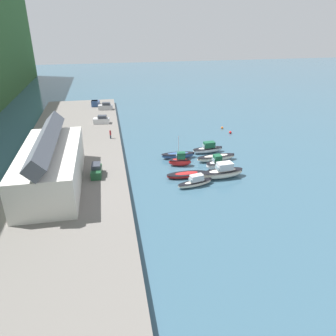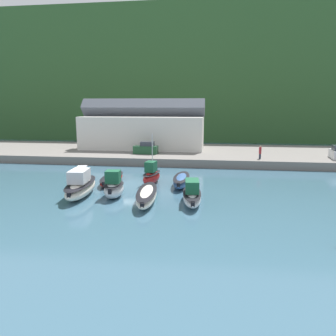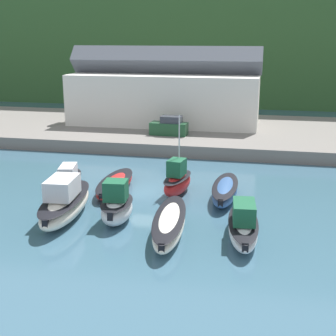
{
  "view_description": "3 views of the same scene",
  "coord_description": "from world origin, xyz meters",
  "px_view_note": "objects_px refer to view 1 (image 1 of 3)",
  "views": [
    {
      "loc": [
        -55.82,
        13.7,
        27.81
      ],
      "look_at": [
        -2.93,
        3.69,
        2.42
      ],
      "focal_mm": 35.0,
      "sensor_mm": 36.0,
      "label": 1
    },
    {
      "loc": [
        10.3,
        -39.71,
        9.98
      ],
      "look_at": [
        4.56,
        2.36,
        1.65
      ],
      "focal_mm": 35.0,
      "sensor_mm": 36.0,
      "label": 2
    },
    {
      "loc": [
        9.3,
        -34.86,
        12.29
      ],
      "look_at": [
        1.46,
        2.67,
        1.38
      ],
      "focal_mm": 50.0,
      "sensor_mm": 36.0,
      "label": 3
    }
  ],
  "objects_px": {
    "moored_boat_7": "(208,149)",
    "moored_boat_6": "(216,158)",
    "moored_boat_0": "(195,182)",
    "parked_car_0": "(96,171)",
    "parked_car_2": "(106,107)",
    "pickup_truck_0": "(95,103)",
    "mooring_buoy_1": "(230,132)",
    "moored_boat_3": "(178,155)",
    "moored_boat_5": "(216,164)",
    "moored_boat_1": "(186,175)",
    "moored_boat_4": "(223,172)",
    "person_on_quay": "(110,134)",
    "moored_boat_2": "(180,161)",
    "parked_car_1": "(102,120)",
    "mooring_buoy_0": "(222,128)"
  },
  "relations": [
    {
      "from": "moored_boat_1",
      "to": "pickup_truck_0",
      "type": "xyz_separation_m",
      "value": [
        51.97,
        17.24,
        1.64
      ]
    },
    {
      "from": "moored_boat_5",
      "to": "mooring_buoy_1",
      "type": "height_order",
      "value": "moored_boat_5"
    },
    {
      "from": "moored_boat_3",
      "to": "person_on_quay",
      "type": "distance_m",
      "value": 17.86
    },
    {
      "from": "moored_boat_1",
      "to": "mooring_buoy_1",
      "type": "bearing_deg",
      "value": -39.67
    },
    {
      "from": "moored_boat_7",
      "to": "pickup_truck_0",
      "type": "height_order",
      "value": "pickup_truck_0"
    },
    {
      "from": "moored_boat_7",
      "to": "parked_car_2",
      "type": "bearing_deg",
      "value": 25.85
    },
    {
      "from": "moored_boat_2",
      "to": "moored_boat_5",
      "type": "height_order",
      "value": "moored_boat_2"
    },
    {
      "from": "moored_boat_5",
      "to": "pickup_truck_0",
      "type": "distance_m",
      "value": 55.11
    },
    {
      "from": "moored_boat_6",
      "to": "person_on_quay",
      "type": "distance_m",
      "value": 25.55
    },
    {
      "from": "moored_boat_6",
      "to": "mooring_buoy_0",
      "type": "height_order",
      "value": "moored_boat_6"
    },
    {
      "from": "moored_boat_2",
      "to": "parked_car_1",
      "type": "xyz_separation_m",
      "value": [
        27.46,
        15.3,
        1.15
      ]
    },
    {
      "from": "moored_boat_0",
      "to": "moored_boat_1",
      "type": "relative_size",
      "value": 0.89
    },
    {
      "from": "mooring_buoy_1",
      "to": "parked_car_0",
      "type": "bearing_deg",
      "value": 121.91
    },
    {
      "from": "moored_boat_0",
      "to": "parked_car_0",
      "type": "distance_m",
      "value": 17.89
    },
    {
      "from": "moored_boat_1",
      "to": "pickup_truck_0",
      "type": "height_order",
      "value": "pickup_truck_0"
    },
    {
      "from": "parked_car_2",
      "to": "moored_boat_5",
      "type": "bearing_deg",
      "value": -149.12
    },
    {
      "from": "moored_boat_6",
      "to": "mooring_buoy_0",
      "type": "xyz_separation_m",
      "value": [
        19.82,
        -8.31,
        -0.4
      ]
    },
    {
      "from": "moored_boat_7",
      "to": "moored_boat_6",
      "type": "bearing_deg",
      "value": 179.06
    },
    {
      "from": "moored_boat_2",
      "to": "moored_boat_6",
      "type": "bearing_deg",
      "value": -73.88
    },
    {
      "from": "moored_boat_5",
      "to": "mooring_buoy_1",
      "type": "bearing_deg",
      "value": -33.05
    },
    {
      "from": "parked_car_2",
      "to": "moored_boat_2",
      "type": "bearing_deg",
      "value": -155.37
    },
    {
      "from": "mooring_buoy_0",
      "to": "moored_boat_7",
      "type": "bearing_deg",
      "value": 150.32
    },
    {
      "from": "moored_boat_3",
      "to": "parked_car_0",
      "type": "bearing_deg",
      "value": 115.57
    },
    {
      "from": "moored_boat_6",
      "to": "parked_car_2",
      "type": "distance_m",
      "value": 46.06
    },
    {
      "from": "moored_boat_3",
      "to": "moored_boat_7",
      "type": "relative_size",
      "value": 1.02
    },
    {
      "from": "parked_car_2",
      "to": "mooring_buoy_1",
      "type": "height_order",
      "value": "parked_car_2"
    },
    {
      "from": "pickup_truck_0",
      "to": "mooring_buoy_1",
      "type": "height_order",
      "value": "pickup_truck_0"
    },
    {
      "from": "moored_boat_6",
      "to": "parked_car_0",
      "type": "relative_size",
      "value": 2.0
    },
    {
      "from": "moored_boat_6",
      "to": "person_on_quay",
      "type": "height_order",
      "value": "person_on_quay"
    },
    {
      "from": "moored_boat_4",
      "to": "parked_car_1",
      "type": "distance_m",
      "value": 40.59
    },
    {
      "from": "moored_boat_4",
      "to": "mooring_buoy_1",
      "type": "height_order",
      "value": "moored_boat_4"
    },
    {
      "from": "moored_boat_0",
      "to": "moored_boat_4",
      "type": "xyz_separation_m",
      "value": [
        2.25,
        -5.86,
        0.37
      ]
    },
    {
      "from": "moored_boat_3",
      "to": "parked_car_2",
      "type": "xyz_separation_m",
      "value": [
        37.61,
        14.43,
        1.57
      ]
    },
    {
      "from": "moored_boat_0",
      "to": "moored_boat_6",
      "type": "xyz_separation_m",
      "value": [
        9.9,
        -7.11,
        -0.04
      ]
    },
    {
      "from": "parked_car_1",
      "to": "parked_car_2",
      "type": "distance_m",
      "value": 14.06
    },
    {
      "from": "moored_boat_7",
      "to": "pickup_truck_0",
      "type": "xyz_separation_m",
      "value": [
        41.16,
        24.7,
        1.25
      ]
    },
    {
      "from": "pickup_truck_0",
      "to": "moored_boat_2",
      "type": "bearing_deg",
      "value": 118.15
    },
    {
      "from": "person_on_quay",
      "to": "moored_boat_2",
      "type": "bearing_deg",
      "value": -138.63
    },
    {
      "from": "moored_boat_0",
      "to": "moored_boat_1",
      "type": "bearing_deg",
      "value": -2.39
    },
    {
      "from": "moored_boat_1",
      "to": "moored_boat_0",
      "type": "bearing_deg",
      "value": -171.43
    },
    {
      "from": "parked_car_0",
      "to": "person_on_quay",
      "type": "bearing_deg",
      "value": -95.93
    },
    {
      "from": "moored_boat_1",
      "to": "parked_car_0",
      "type": "distance_m",
      "value": 16.58
    },
    {
      "from": "parked_car_0",
      "to": "parked_car_2",
      "type": "distance_m",
      "value": 45.55
    },
    {
      "from": "moored_boat_7",
      "to": "person_on_quay",
      "type": "height_order",
      "value": "person_on_quay"
    },
    {
      "from": "moored_boat_5",
      "to": "moored_boat_7",
      "type": "relative_size",
      "value": 0.61
    },
    {
      "from": "mooring_buoy_1",
      "to": "moored_boat_5",
      "type": "bearing_deg",
      "value": 152.28
    },
    {
      "from": "moored_boat_0",
      "to": "parked_car_0",
      "type": "height_order",
      "value": "parked_car_0"
    },
    {
      "from": "moored_boat_0",
      "to": "mooring_buoy_1",
      "type": "distance_m",
      "value": 30.34
    },
    {
      "from": "moored_boat_4",
      "to": "moored_boat_1",
      "type": "bearing_deg",
      "value": 72.06
    },
    {
      "from": "parked_car_1",
      "to": "moored_boat_6",
      "type": "bearing_deg",
      "value": -132.24
    }
  ]
}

